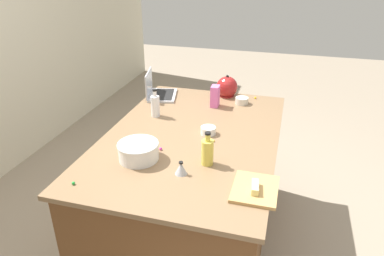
{
  "coord_description": "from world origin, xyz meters",
  "views": [
    {
      "loc": [
        -2.07,
        -0.58,
        2.01
      ],
      "look_at": [
        0.0,
        0.0,
        0.95
      ],
      "focal_mm": 33.59,
      "sensor_mm": 36.0,
      "label": 1
    }
  ],
  "objects_px": {
    "kitchen_timer": "(181,168)",
    "candy_bag": "(215,96)",
    "mixing_bowl_large": "(138,151)",
    "bottle_vinegar": "(155,106)",
    "cutting_board": "(255,189)",
    "ramekin_medium": "(242,101)",
    "kettle": "(227,87)",
    "ramekin_small": "(208,130)",
    "bottle_oil": "(207,152)",
    "laptop": "(158,91)",
    "butter_stick_left": "(255,187)"
  },
  "relations": [
    {
      "from": "kitchen_timer",
      "to": "candy_bag",
      "type": "distance_m",
      "value": 1.01
    },
    {
      "from": "mixing_bowl_large",
      "to": "bottle_vinegar",
      "type": "relative_size",
      "value": 1.16
    },
    {
      "from": "cutting_board",
      "to": "kitchen_timer",
      "type": "bearing_deg",
      "value": 83.67
    },
    {
      "from": "cutting_board",
      "to": "kitchen_timer",
      "type": "distance_m",
      "value": 0.42
    },
    {
      "from": "ramekin_medium",
      "to": "kitchen_timer",
      "type": "relative_size",
      "value": 1.36
    },
    {
      "from": "kitchen_timer",
      "to": "candy_bag",
      "type": "bearing_deg",
      "value": 1.76
    },
    {
      "from": "bottle_vinegar",
      "to": "candy_bag",
      "type": "distance_m",
      "value": 0.49
    },
    {
      "from": "cutting_board",
      "to": "mixing_bowl_large",
      "type": "bearing_deg",
      "value": 79.57
    },
    {
      "from": "kettle",
      "to": "ramekin_small",
      "type": "relative_size",
      "value": 2.1
    },
    {
      "from": "mixing_bowl_large",
      "to": "cutting_board",
      "type": "xyz_separation_m",
      "value": [
        -0.13,
        -0.7,
        -0.05
      ]
    },
    {
      "from": "bottle_oil",
      "to": "laptop",
      "type": "bearing_deg",
      "value": 34.82
    },
    {
      "from": "ramekin_small",
      "to": "bottle_vinegar",
      "type": "bearing_deg",
      "value": 67.96
    },
    {
      "from": "butter_stick_left",
      "to": "candy_bag",
      "type": "relative_size",
      "value": 0.65
    },
    {
      "from": "mixing_bowl_large",
      "to": "ramekin_medium",
      "type": "height_order",
      "value": "mixing_bowl_large"
    },
    {
      "from": "cutting_board",
      "to": "butter_stick_left",
      "type": "height_order",
      "value": "butter_stick_left"
    },
    {
      "from": "kitchen_timer",
      "to": "butter_stick_left",
      "type": "bearing_deg",
      "value": -99.14
    },
    {
      "from": "kettle",
      "to": "ramekin_small",
      "type": "height_order",
      "value": "kettle"
    },
    {
      "from": "cutting_board",
      "to": "kitchen_timer",
      "type": "height_order",
      "value": "kitchen_timer"
    },
    {
      "from": "kitchen_timer",
      "to": "kettle",
      "type": "bearing_deg",
      "value": -0.76
    },
    {
      "from": "cutting_board",
      "to": "butter_stick_left",
      "type": "bearing_deg",
      "value": 180.0
    },
    {
      "from": "mixing_bowl_large",
      "to": "bottle_vinegar",
      "type": "height_order",
      "value": "bottle_vinegar"
    },
    {
      "from": "bottle_vinegar",
      "to": "laptop",
      "type": "bearing_deg",
      "value": 17.87
    },
    {
      "from": "laptop",
      "to": "kitchen_timer",
      "type": "relative_size",
      "value": 4.56
    },
    {
      "from": "bottle_oil",
      "to": "kettle",
      "type": "height_order",
      "value": "bottle_oil"
    },
    {
      "from": "bottle_oil",
      "to": "kettle",
      "type": "xyz_separation_m",
      "value": [
        1.12,
        0.1,
        -0.0
      ]
    },
    {
      "from": "ramekin_medium",
      "to": "kitchen_timer",
      "type": "bearing_deg",
      "value": 171.43
    },
    {
      "from": "bottle_vinegar",
      "to": "kettle",
      "type": "xyz_separation_m",
      "value": [
        0.56,
        -0.43,
        -0.01
      ]
    },
    {
      "from": "butter_stick_left",
      "to": "ramekin_medium",
      "type": "height_order",
      "value": "butter_stick_left"
    },
    {
      "from": "kettle",
      "to": "cutting_board",
      "type": "height_order",
      "value": "kettle"
    },
    {
      "from": "candy_bag",
      "to": "mixing_bowl_large",
      "type": "bearing_deg",
      "value": 164.36
    },
    {
      "from": "butter_stick_left",
      "to": "mixing_bowl_large",
      "type": "bearing_deg",
      "value": 77.95
    },
    {
      "from": "laptop",
      "to": "cutting_board",
      "type": "height_order",
      "value": "laptop"
    },
    {
      "from": "laptop",
      "to": "bottle_oil",
      "type": "distance_m",
      "value": 1.15
    },
    {
      "from": "mixing_bowl_large",
      "to": "bottle_oil",
      "type": "height_order",
      "value": "bottle_oil"
    },
    {
      "from": "bottle_vinegar",
      "to": "cutting_board",
      "type": "height_order",
      "value": "bottle_vinegar"
    },
    {
      "from": "kettle",
      "to": "butter_stick_left",
      "type": "bearing_deg",
      "value": -163.28
    },
    {
      "from": "bottle_vinegar",
      "to": "bottle_oil",
      "type": "relative_size",
      "value": 1.04
    },
    {
      "from": "bottle_vinegar",
      "to": "ramekin_medium",
      "type": "height_order",
      "value": "bottle_vinegar"
    },
    {
      "from": "mixing_bowl_large",
      "to": "ramekin_small",
      "type": "xyz_separation_m",
      "value": [
        0.43,
        -0.32,
        -0.03
      ]
    },
    {
      "from": "ramekin_medium",
      "to": "bottle_vinegar",
      "type": "bearing_deg",
      "value": 125.64
    },
    {
      "from": "ramekin_medium",
      "to": "kitchen_timer",
      "type": "height_order",
      "value": "kitchen_timer"
    },
    {
      "from": "laptop",
      "to": "ramekin_medium",
      "type": "height_order",
      "value": "laptop"
    },
    {
      "from": "mixing_bowl_large",
      "to": "kitchen_timer",
      "type": "relative_size",
      "value": 3.19
    },
    {
      "from": "cutting_board",
      "to": "kettle",
      "type": "bearing_deg",
      "value": 16.97
    },
    {
      "from": "mixing_bowl_large",
      "to": "candy_bag",
      "type": "height_order",
      "value": "candy_bag"
    },
    {
      "from": "bottle_oil",
      "to": "cutting_board",
      "type": "distance_m",
      "value": 0.36
    },
    {
      "from": "cutting_board",
      "to": "bottle_oil",
      "type": "bearing_deg",
      "value": 57.97
    },
    {
      "from": "butter_stick_left",
      "to": "kitchen_timer",
      "type": "relative_size",
      "value": 1.43
    },
    {
      "from": "mixing_bowl_large",
      "to": "kitchen_timer",
      "type": "height_order",
      "value": "mixing_bowl_large"
    },
    {
      "from": "cutting_board",
      "to": "ramekin_medium",
      "type": "relative_size",
      "value": 2.68
    }
  ]
}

